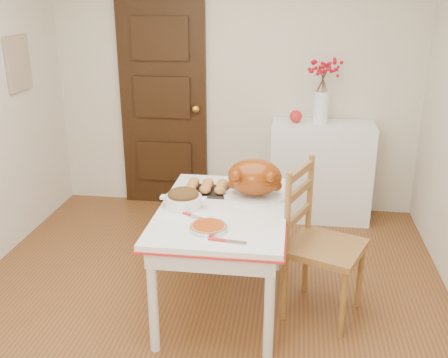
# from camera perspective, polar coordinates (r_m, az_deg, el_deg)

# --- Properties ---
(floor) EXTENTS (3.50, 4.00, 0.00)m
(floor) POSITION_cam_1_polar(r_m,az_deg,el_deg) (3.63, -2.79, -14.81)
(floor) COLOR brown
(floor) RESTS_ON ground
(wall_back) EXTENTS (3.50, 0.00, 2.50)m
(wall_back) POSITION_cam_1_polar(r_m,az_deg,el_deg) (5.03, 1.20, 10.57)
(wall_back) COLOR beige
(wall_back) RESTS_ON ground
(door_back) EXTENTS (0.85, 0.06, 2.06)m
(door_back) POSITION_cam_1_polar(r_m,az_deg,el_deg) (5.17, -6.67, 8.21)
(door_back) COLOR black
(door_back) RESTS_ON ground
(photo_board) EXTENTS (0.03, 0.35, 0.45)m
(photo_board) POSITION_cam_1_polar(r_m,az_deg,el_deg) (4.76, -21.63, 11.72)
(photo_board) COLOR #D1B788
(photo_board) RESTS_ON ground
(sideboard) EXTENTS (0.93, 0.41, 0.93)m
(sideboard) POSITION_cam_1_polar(r_m,az_deg,el_deg) (4.98, 10.53, 0.82)
(sideboard) COLOR white
(sideboard) RESTS_ON floor
(kitchen_table) EXTENTS (0.85, 1.23, 0.74)m
(kitchen_table) POSITION_cam_1_polar(r_m,az_deg,el_deg) (3.56, -0.11, -8.62)
(kitchen_table) COLOR white
(kitchen_table) RESTS_ON floor
(chair_oak) EXTENTS (0.60, 0.60, 1.04)m
(chair_oak) POSITION_cam_1_polar(r_m,az_deg,el_deg) (3.47, 11.09, -7.01)
(chair_oak) COLOR brown
(chair_oak) RESTS_ON floor
(berry_vase) EXTENTS (0.31, 0.31, 0.60)m
(berry_vase) POSITION_cam_1_polar(r_m,az_deg,el_deg) (4.79, 10.71, 9.52)
(berry_vase) COLOR white
(berry_vase) RESTS_ON sideboard
(apple) EXTENTS (0.11, 0.11, 0.11)m
(apple) POSITION_cam_1_polar(r_m,az_deg,el_deg) (4.83, 7.86, 6.82)
(apple) COLOR red
(apple) RESTS_ON sideboard
(turkey_platter) EXTENTS (0.52, 0.47, 0.27)m
(turkey_platter) POSITION_cam_1_polar(r_m,az_deg,el_deg) (3.51, 3.39, -0.02)
(turkey_platter) COLOR #842B03
(turkey_platter) RESTS_ON kitchen_table
(pumpkin_pie) EXTENTS (0.29, 0.29, 0.05)m
(pumpkin_pie) POSITION_cam_1_polar(r_m,az_deg,el_deg) (3.08, -1.71, -5.22)
(pumpkin_pie) COLOR #A23B0C
(pumpkin_pie) RESTS_ON kitchen_table
(stuffing_dish) EXTENTS (0.32, 0.26, 0.12)m
(stuffing_dish) POSITION_cam_1_polar(r_m,az_deg,el_deg) (3.40, -4.48, -2.12)
(stuffing_dish) COLOR #50330F
(stuffing_dish) RESTS_ON kitchen_table
(rolls_tray) EXTENTS (0.30, 0.24, 0.08)m
(rolls_tray) POSITION_cam_1_polar(r_m,az_deg,el_deg) (3.64, -1.89, -0.89)
(rolls_tray) COLOR #BF7733
(rolls_tray) RESTS_ON kitchen_table
(pie_server) EXTENTS (0.23, 0.09, 0.01)m
(pie_server) POSITION_cam_1_polar(r_m,az_deg,el_deg) (2.95, 0.34, -6.80)
(pie_server) COLOR silver
(pie_server) RESTS_ON kitchen_table
(carving_knife) EXTENTS (0.26, 0.19, 0.01)m
(carving_knife) POSITION_cam_1_polar(r_m,az_deg,el_deg) (3.26, -3.24, -4.12)
(carving_knife) COLOR silver
(carving_knife) RESTS_ON kitchen_table
(drinking_glass) EXTENTS (0.08, 0.08, 0.11)m
(drinking_glass) POSITION_cam_1_polar(r_m,az_deg,el_deg) (3.78, 1.68, 0.16)
(drinking_glass) COLOR white
(drinking_glass) RESTS_ON kitchen_table
(shaker_pair) EXTENTS (0.11, 0.05, 0.10)m
(shaker_pair) POSITION_cam_1_polar(r_m,az_deg,el_deg) (3.78, 5.38, 0.01)
(shaker_pair) COLOR white
(shaker_pair) RESTS_ON kitchen_table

